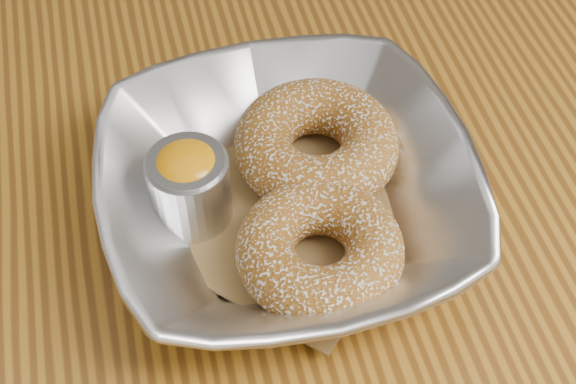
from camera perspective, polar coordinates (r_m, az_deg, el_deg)
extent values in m
cube|color=brown|center=(0.57, -12.49, 0.33)|extent=(1.20, 0.80, 0.04)
cube|color=brown|center=(1.19, 15.69, 6.16)|extent=(0.06, 0.06, 0.71)
imported|color=silver|center=(0.49, 0.00, -0.14)|extent=(0.23, 0.23, 0.06)
cube|color=olive|center=(0.51, 0.00, -1.48)|extent=(0.21, 0.21, 0.00)
torus|color=#8E5519|center=(0.52, 2.02, 3.41)|extent=(0.12, 0.12, 0.04)
torus|color=#8E5519|center=(0.47, 2.29, -4.14)|extent=(0.12, 0.12, 0.03)
cylinder|color=silver|center=(0.49, -6.98, 0.22)|extent=(0.05, 0.05, 0.05)
cylinder|color=gray|center=(0.49, -7.03, 0.51)|extent=(0.05, 0.05, 0.05)
ellipsoid|color=#FC9707|center=(0.48, -7.21, 1.69)|extent=(0.04, 0.04, 0.03)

